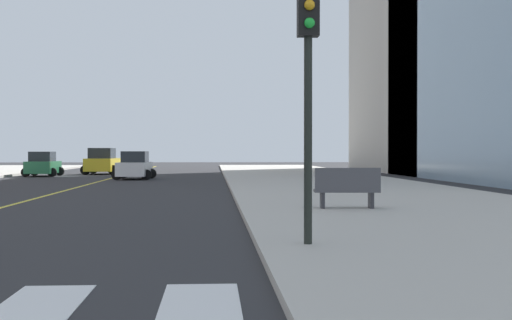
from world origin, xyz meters
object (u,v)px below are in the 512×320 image
object	(u,v)px
car_green_second	(43,165)
park_bench	(347,189)
traffic_light_near_corner	(308,56)
car_white_nearest	(135,166)
car_yellow_third	(103,162)

from	to	relation	value
car_green_second	park_bench	distance (m)	34.48
traffic_light_near_corner	car_green_second	bearing A→B (deg)	-70.95
car_green_second	traffic_light_near_corner	xyz separation A→B (m)	(13.28, -38.46, 2.54)
car_white_nearest	car_yellow_third	world-z (taller)	car_yellow_third
car_white_nearest	car_yellow_third	bearing A→B (deg)	-68.43
car_green_second	park_bench	size ratio (longest dim) A/B	2.08
car_white_nearest	traffic_light_near_corner	size ratio (longest dim) A/B	0.87
car_yellow_third	traffic_light_near_corner	distance (m)	43.86
car_yellow_third	traffic_light_near_corner	world-z (taller)	traffic_light_near_corner
car_white_nearest	park_bench	world-z (taller)	car_white_nearest
park_bench	car_yellow_third	bearing A→B (deg)	21.84
car_white_nearest	car_green_second	world-z (taller)	car_white_nearest
traffic_light_near_corner	park_bench	distance (m)	8.31
car_white_nearest	park_bench	size ratio (longest dim) A/B	2.14
car_yellow_third	park_bench	xyz separation A→B (m)	(11.93, -35.08, -0.23)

